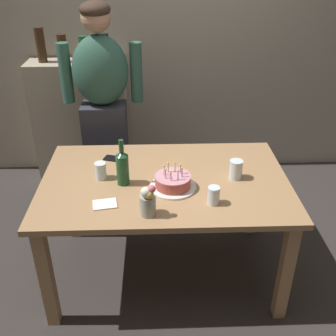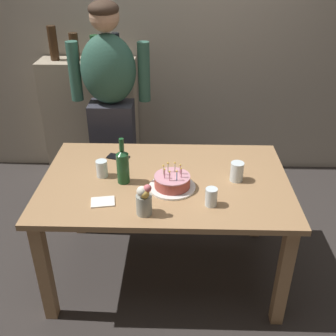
{
  "view_description": "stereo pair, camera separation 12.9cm",
  "coord_description": "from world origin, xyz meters",
  "px_view_note": "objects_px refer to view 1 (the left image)",
  "views": [
    {
      "loc": [
        -0.05,
        -2.06,
        1.99
      ],
      "look_at": [
        0.02,
        -0.04,
        0.84
      ],
      "focal_mm": 42.4,
      "sensor_mm": 36.0,
      "label": 1
    },
    {
      "loc": [
        0.08,
        -2.06,
        1.99
      ],
      "look_at": [
        0.02,
        -0.04,
        0.84
      ],
      "focal_mm": 42.4,
      "sensor_mm": 36.0,
      "label": 2
    }
  ],
  "objects_px": {
    "wine_bottle": "(123,167)",
    "person_man_bearded": "(104,110)",
    "cell_phone": "(115,159)",
    "water_glass_near": "(101,171)",
    "water_glass_far": "(236,169)",
    "birthday_cake": "(173,182)",
    "water_glass_side": "(214,195)",
    "napkin_stack": "(105,204)",
    "flower_vase": "(148,201)"
  },
  "relations": [
    {
      "from": "wine_bottle",
      "to": "person_man_bearded",
      "type": "height_order",
      "value": "person_man_bearded"
    },
    {
      "from": "cell_phone",
      "to": "person_man_bearded",
      "type": "bearing_deg",
      "value": 120.06
    },
    {
      "from": "water_glass_near",
      "to": "water_glass_far",
      "type": "bearing_deg",
      "value": -1.77
    },
    {
      "from": "birthday_cake",
      "to": "wine_bottle",
      "type": "bearing_deg",
      "value": 168.61
    },
    {
      "from": "water_glass_side",
      "to": "wine_bottle",
      "type": "height_order",
      "value": "wine_bottle"
    },
    {
      "from": "person_man_bearded",
      "to": "water_glass_far",
      "type": "bearing_deg",
      "value": 137.04
    },
    {
      "from": "water_glass_near",
      "to": "napkin_stack",
      "type": "xyz_separation_m",
      "value": [
        0.05,
        -0.29,
        -0.05
      ]
    },
    {
      "from": "water_glass_far",
      "to": "wine_bottle",
      "type": "xyz_separation_m",
      "value": [
        -0.68,
        -0.04,
        0.05
      ]
    },
    {
      "from": "birthday_cake",
      "to": "wine_bottle",
      "type": "relative_size",
      "value": 0.96
    },
    {
      "from": "wine_bottle",
      "to": "cell_phone",
      "type": "relative_size",
      "value": 1.99
    },
    {
      "from": "water_glass_side",
      "to": "napkin_stack",
      "type": "bearing_deg",
      "value": 179.44
    },
    {
      "from": "water_glass_near",
      "to": "cell_phone",
      "type": "bearing_deg",
      "value": 75.36
    },
    {
      "from": "water_glass_far",
      "to": "wine_bottle",
      "type": "distance_m",
      "value": 0.68
    },
    {
      "from": "birthday_cake",
      "to": "cell_phone",
      "type": "xyz_separation_m",
      "value": [
        -0.37,
        0.36,
        -0.03
      ]
    },
    {
      "from": "water_glass_far",
      "to": "napkin_stack",
      "type": "bearing_deg",
      "value": -161.24
    },
    {
      "from": "birthday_cake",
      "to": "water_glass_near",
      "type": "height_order",
      "value": "birthday_cake"
    },
    {
      "from": "water_glass_far",
      "to": "napkin_stack",
      "type": "distance_m",
      "value": 0.81
    },
    {
      "from": "wine_bottle",
      "to": "cell_phone",
      "type": "bearing_deg",
      "value": 104.17
    },
    {
      "from": "water_glass_side",
      "to": "flower_vase",
      "type": "relative_size",
      "value": 0.55
    },
    {
      "from": "napkin_stack",
      "to": "birthday_cake",
      "type": "bearing_deg",
      "value": 23.02
    },
    {
      "from": "water_glass_side",
      "to": "flower_vase",
      "type": "distance_m",
      "value": 0.37
    },
    {
      "from": "water_glass_far",
      "to": "water_glass_side",
      "type": "xyz_separation_m",
      "value": [
        -0.17,
        -0.27,
        -0.01
      ]
    },
    {
      "from": "birthday_cake",
      "to": "person_man_bearded",
      "type": "distance_m",
      "value": 1.04
    },
    {
      "from": "wine_bottle",
      "to": "water_glass_far",
      "type": "bearing_deg",
      "value": 3.35
    },
    {
      "from": "water_glass_near",
      "to": "flower_vase",
      "type": "xyz_separation_m",
      "value": [
        0.29,
        -0.39,
        0.03
      ]
    },
    {
      "from": "water_glass_far",
      "to": "cell_phone",
      "type": "relative_size",
      "value": 0.82
    },
    {
      "from": "cell_phone",
      "to": "napkin_stack",
      "type": "distance_m",
      "value": 0.53
    },
    {
      "from": "cell_phone",
      "to": "napkin_stack",
      "type": "height_order",
      "value": "same"
    },
    {
      "from": "birthday_cake",
      "to": "water_glass_far",
      "type": "distance_m",
      "value": 0.4
    },
    {
      "from": "water_glass_side",
      "to": "wine_bottle",
      "type": "xyz_separation_m",
      "value": [
        -0.51,
        0.23,
        0.06
      ]
    },
    {
      "from": "person_man_bearded",
      "to": "birthday_cake",
      "type": "bearing_deg",
      "value": 118.21
    },
    {
      "from": "water_glass_near",
      "to": "cell_phone",
      "type": "distance_m",
      "value": 0.25
    },
    {
      "from": "water_glass_far",
      "to": "flower_vase",
      "type": "relative_size",
      "value": 0.63
    },
    {
      "from": "birthday_cake",
      "to": "water_glass_side",
      "type": "height_order",
      "value": "birthday_cake"
    },
    {
      "from": "water_glass_far",
      "to": "cell_phone",
      "type": "distance_m",
      "value": 0.8
    },
    {
      "from": "birthday_cake",
      "to": "napkin_stack",
      "type": "distance_m",
      "value": 0.42
    },
    {
      "from": "water_glass_far",
      "to": "water_glass_side",
      "type": "height_order",
      "value": "water_glass_far"
    },
    {
      "from": "water_glass_side",
      "to": "cell_phone",
      "type": "distance_m",
      "value": 0.79
    },
    {
      "from": "person_man_bearded",
      "to": "wine_bottle",
      "type": "bearing_deg",
      "value": 103.06
    },
    {
      "from": "water_glass_near",
      "to": "person_man_bearded",
      "type": "distance_m",
      "value": 0.8
    },
    {
      "from": "birthday_cake",
      "to": "water_glass_far",
      "type": "height_order",
      "value": "birthday_cake"
    },
    {
      "from": "water_glass_near",
      "to": "water_glass_side",
      "type": "relative_size",
      "value": 1.01
    },
    {
      "from": "napkin_stack",
      "to": "flower_vase",
      "type": "relative_size",
      "value": 0.69
    },
    {
      "from": "birthday_cake",
      "to": "person_man_bearded",
      "type": "bearing_deg",
      "value": 118.21
    },
    {
      "from": "birthday_cake",
      "to": "flower_vase",
      "type": "relative_size",
      "value": 1.46
    },
    {
      "from": "wine_bottle",
      "to": "person_man_bearded",
      "type": "distance_m",
      "value": 0.88
    },
    {
      "from": "cell_phone",
      "to": "flower_vase",
      "type": "relative_size",
      "value": 0.77
    },
    {
      "from": "birthday_cake",
      "to": "person_man_bearded",
      "type": "relative_size",
      "value": 0.17
    },
    {
      "from": "water_glass_near",
      "to": "wine_bottle",
      "type": "height_order",
      "value": "wine_bottle"
    },
    {
      "from": "wine_bottle",
      "to": "person_man_bearded",
      "type": "xyz_separation_m",
      "value": [
        -0.2,
        0.86,
        0.02
      ]
    }
  ]
}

